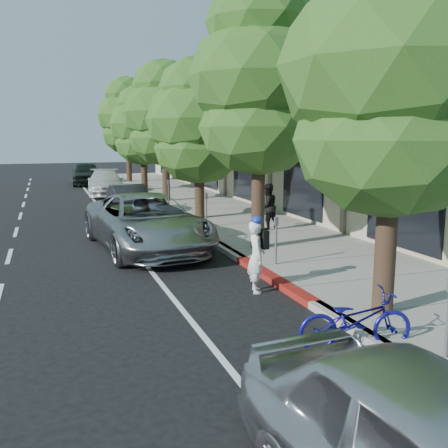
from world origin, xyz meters
name	(u,v)px	position (x,y,z in m)	size (l,w,h in m)	color
ground	(292,294)	(0.00, 0.00, 0.00)	(120.00, 120.00, 0.00)	black
sidewalk	(249,225)	(2.30, 8.00, 0.07)	(4.60, 56.00, 0.15)	gray
curb	(192,229)	(0.00, 8.00, 0.07)	(0.30, 56.00, 0.15)	#9E998E
curb_red_segment	(273,279)	(0.00, 1.00, 0.07)	(0.32, 4.00, 0.15)	maroon
storefront_building	(297,136)	(9.60, 18.00, 3.50)	(10.00, 36.00, 7.00)	#BAB08F
street_tree_0	(396,73)	(0.90, -2.00, 4.59)	(4.27, 4.27, 7.36)	black
street_tree_1	(259,82)	(0.90, 4.00, 5.03)	(4.19, 4.19, 7.91)	black
street_tree_2	(199,122)	(0.90, 10.00, 4.05)	(4.33, 4.33, 6.66)	black
street_tree_3	(165,114)	(0.90, 16.00, 4.58)	(4.35, 4.35, 7.37)	black
street_tree_4	(143,126)	(0.90, 22.00, 4.14)	(4.22, 4.22, 6.75)	black
street_tree_5	(127,117)	(0.90, 28.00, 4.90)	(4.41, 4.41, 7.81)	black
cyclist	(256,257)	(-0.70, 0.41, 0.82)	(0.59, 0.39, 1.63)	white
bicycle	(355,320)	(-0.40, -3.00, 0.50)	(0.67, 1.92, 1.01)	navy
silver_suv	(146,222)	(-2.20, 5.50, 0.86)	(2.86, 6.19, 1.72)	#A0A0A4
dark_sedan	(130,201)	(-1.64, 12.21, 0.69)	(1.45, 4.17, 1.37)	black
white_pickup	(106,183)	(-1.64, 21.00, 0.74)	(2.07, 5.08, 1.47)	silver
dark_suv_far	(87,173)	(-2.20, 28.00, 0.84)	(1.98, 4.91, 1.67)	black
pedestrian	(268,206)	(2.45, 6.68, 0.98)	(0.81, 0.63, 1.66)	black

